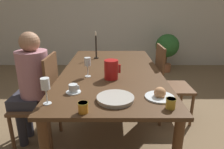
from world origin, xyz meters
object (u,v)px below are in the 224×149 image
jam_jar_amber (84,107)px  candlestick_tall (97,48)px  wine_glass_juice (46,85)px  person_seated (32,80)px  red_pitcher (112,69)px  teacup_near_person (74,89)px  wine_glass_water (88,63)px  serving_tray (116,99)px  chair_person_side (43,99)px  jam_jar_red (172,103)px  chair_opposite (169,82)px  bread_plate (161,95)px  potted_plant (168,47)px

jam_jar_amber → candlestick_tall: (-0.02, 1.43, 0.10)m
wine_glass_juice → person_seated: bearing=120.7°
red_pitcher → jam_jar_amber: red_pitcher is taller
teacup_near_person → jam_jar_amber: 0.35m
wine_glass_water → serving_tray: wine_glass_water is taller
chair_person_side → jam_jar_red: (1.11, -0.62, 0.28)m
red_pitcher → teacup_near_person: red_pitcher is taller
red_pitcher → jam_jar_red: (0.40, -0.59, -0.05)m
person_seated → serving_tray: person_seated is taller
chair_opposite → candlestick_tall: candlestick_tall is taller
wine_glass_water → wine_glass_juice: 0.62m
chair_opposite → jam_jar_amber: 1.48m
person_seated → jam_jar_red: (1.20, -0.64, 0.08)m
red_pitcher → person_seated: bearing=176.2°
person_seated → bread_plate: 1.26m
person_seated → wine_glass_juice: size_ratio=6.06×
wine_glass_water → chair_person_side: bearing=-175.9°
red_pitcher → serving_tray: (0.03, -0.47, -0.08)m
person_seated → red_pitcher: 0.81m
serving_tray → chair_person_side: bearing=146.0°
wine_glass_water → teacup_near_person: 0.41m
chair_person_side → chair_opposite: bearing=-71.0°
jam_jar_red → potted_plant: bearing=75.4°
wine_glass_water → chair_opposite: bearing=25.7°
chair_opposite → bread_plate: bearing=-19.6°
chair_opposite → bread_plate: size_ratio=4.29×
chair_person_side → teacup_near_person: chair_person_side is taller
bread_plate → jam_jar_amber: (-0.55, -0.22, 0.01)m
wine_glass_juice → teacup_near_person: bearing=52.6°
chair_person_side → wine_glass_water: (0.47, 0.03, 0.38)m
wine_glass_juice → serving_tray: bearing=6.1°
jam_jar_amber → wine_glass_juice: bearing=155.2°
wine_glass_water → candlestick_tall: (0.03, 0.72, -0.00)m
bread_plate → candlestick_tall: (-0.57, 1.21, 0.11)m
candlestick_tall → bread_plate: bearing=-64.7°
chair_opposite → potted_plant: (0.51, 1.99, 0.05)m
person_seated → teacup_near_person: person_seated is taller
wine_glass_water → jam_jar_amber: (0.05, -0.71, -0.10)m
teacup_near_person → serving_tray: bearing=-23.2°
person_seated → bread_plate: size_ratio=5.28×
wine_glass_juice → potted_plant: size_ratio=0.23×
chair_person_side → red_pitcher: size_ratio=5.17×
wine_glass_water → serving_tray: 0.60m
chair_opposite → candlestick_tall: 1.02m
red_pitcher → potted_plant: bearing=64.2°
teacup_near_person → potted_plant: size_ratio=0.14×
bread_plate → potted_plant: 3.04m
wine_glass_juice → bread_plate: wine_glass_juice is taller
serving_tray → jam_jar_red: (0.37, -0.12, 0.02)m
wine_glass_juice → candlestick_tall: size_ratio=0.55×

